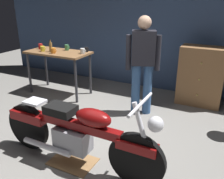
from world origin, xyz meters
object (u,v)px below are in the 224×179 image
motorcycle (77,133)px  bottle (51,47)px  wooden_dresser (201,76)px  person_standing (143,62)px  mug_black_matte (86,49)px  mug_green_speckled (67,47)px  mug_red_diner (41,46)px  mug_yellow_tall (43,49)px  mug_orange_travel (53,51)px  mug_white_ceramic (83,51)px

motorcycle → bottle: 2.56m
wooden_dresser → motorcycle: bearing=-111.7°
person_standing → mug_black_matte: (-1.32, 0.35, 0.02)m
mug_green_speckled → bottle: size_ratio=0.50×
motorcycle → mug_green_speckled: 2.60m
motorcycle → mug_red_diner: size_ratio=17.67×
bottle → mug_black_matte: bearing=25.4°
mug_red_diner → mug_green_speckled: size_ratio=1.04×
mug_green_speckled → bottle: bearing=-128.6°
wooden_dresser → bottle: (-2.82, -0.83, 0.45)m
mug_black_matte → wooden_dresser: bearing=13.6°
mug_black_matte → mug_yellow_tall: (-0.82, -0.35, 0.01)m
mug_red_diner → mug_orange_travel: 0.55m
wooden_dresser → mug_orange_travel: 2.86m
mug_white_ceramic → mug_green_speckled: bearing=164.7°
mug_white_ceramic → bottle: 0.69m
mug_red_diner → mug_green_speckled: mug_green_speckled is taller
motorcycle → bottle: bearing=136.3°
person_standing → mug_red_diner: size_ratio=13.47×
mug_white_ceramic → mug_green_speckled: size_ratio=1.01×
mug_orange_travel → mug_green_speckled: bearing=79.5°
wooden_dresser → mug_green_speckled: (-2.62, -0.58, 0.41)m
mug_yellow_tall → bottle: (0.17, 0.05, 0.04)m
wooden_dresser → mug_orange_travel: (-2.68, -0.93, 0.40)m
bottle → motorcycle: bearing=-44.3°
motorcycle → mug_orange_travel: mug_orange_travel is taller
mug_black_matte → mug_green_speckled: (-0.44, -0.05, 0.01)m
person_standing → mug_black_matte: person_standing is taller
wooden_dresser → mug_yellow_tall: bearing=-163.6°
motorcycle → mug_black_matte: size_ratio=19.05×
mug_yellow_tall → mug_white_ceramic: 0.87m
motorcycle → wooden_dresser: 2.78m
mug_yellow_tall → mug_red_diner: (-0.20, 0.16, 0.00)m
wooden_dresser → mug_white_ceramic: bearing=-161.7°
wooden_dresser → mug_yellow_tall: 3.14m
mug_green_speckled → mug_yellow_tall: bearing=-141.1°
mug_orange_travel → mug_black_matte: bearing=38.3°
mug_red_diner → mug_orange_travel: bearing=-22.0°
mug_orange_travel → mug_white_ceramic: bearing=22.0°
motorcycle → mug_orange_travel: (-1.65, 1.65, 0.50)m
person_standing → mug_yellow_tall: bearing=-22.1°
mug_red_diner → bottle: bearing=-16.8°
person_standing → mug_black_matte: 1.37m
mug_black_matte → bottle: (-0.64, -0.31, 0.05)m
motorcycle → mug_yellow_tall: bearing=139.7°
mug_orange_travel → wooden_dresser: bearing=19.1°
motorcycle → person_standing: 1.78m
motorcycle → bottle: bottle is taller
motorcycle → mug_black_matte: (-1.15, 2.05, 0.50)m
motorcycle → mug_white_ceramic: bearing=121.3°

